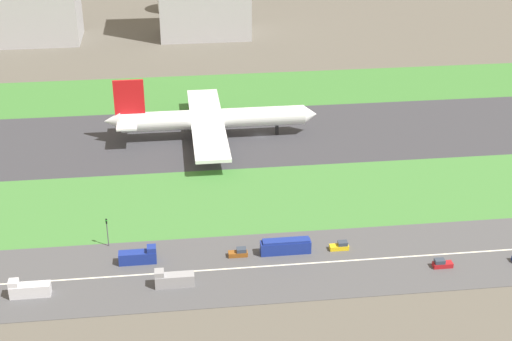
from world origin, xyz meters
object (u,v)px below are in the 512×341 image
object	(u,v)px
car_3	(239,253)
traffic_light	(107,230)
truck_1	(139,256)
airliner	(208,119)
terminal_building	(16,7)
bus_0	(286,246)
truck_2	(29,289)
car_1	(340,246)
truck_0	(173,279)
car_6	(442,264)

from	to	relation	value
car_3	traffic_light	size ratio (longest dim) A/B	0.61
truck_1	traffic_light	bearing A→B (deg)	132.04
airliner	terminal_building	world-z (taller)	terminal_building
airliner	bus_0	bearing A→B (deg)	-78.96
airliner	truck_2	bearing A→B (deg)	-118.73
bus_0	car_1	bearing A→B (deg)	0.00
car_1	traffic_light	world-z (taller)	traffic_light
truck_2	truck_1	size ratio (longest dim) A/B	1.00
airliner	traffic_light	size ratio (longest dim) A/B	9.03
truck_2	traffic_light	distance (m)	23.86
truck_1	traffic_light	distance (m)	11.08
car_1	terminal_building	size ratio (longest dim) A/B	0.08
truck_2	terminal_building	world-z (taller)	terminal_building
airliner	car_1	xyz separation A→B (m)	(26.04, -68.00, -5.31)
truck_1	terminal_building	bearing A→B (deg)	106.50
traffic_light	bus_0	bearing A→B (deg)	-11.15
airliner	truck_0	xyz separation A→B (m)	(-12.59, -78.00, -4.56)
bus_0	truck_0	world-z (taller)	truck_0
terminal_building	car_1	bearing A→B (deg)	-61.20
truck_1	terminal_building	distance (m)	190.27
truck_0	airliner	bearing A→B (deg)	-99.17
car_1	truck_0	xyz separation A→B (m)	(-38.63, -10.00, 0.75)
truck_0	terminal_building	world-z (taller)	terminal_building
truck_0	truck_2	bearing A→B (deg)	0.00
truck_2	bus_0	distance (m)	56.91
truck_1	car_6	bearing A→B (deg)	-8.48
airliner	car_6	world-z (taller)	airliner
bus_0	truck_1	world-z (taller)	truck_1
car_1	bus_0	xyz separation A→B (m)	(-12.77, -0.00, 0.90)
car_1	bus_0	world-z (taller)	bus_0
truck_2	car_3	distance (m)	46.34
car_1	bus_0	size ratio (longest dim) A/B	0.38
airliner	car_3	bearing A→B (deg)	-87.91
car_6	traffic_light	bearing A→B (deg)	-13.62
terminal_building	traffic_light	bearing A→B (deg)	-74.98
car_6	truck_0	size ratio (longest dim) A/B	0.52
car_6	car_3	size ratio (longest dim) A/B	1.00
truck_1	truck_0	world-z (taller)	same
car_3	traffic_light	world-z (taller)	traffic_light
airliner	car_3	world-z (taller)	airliner
bus_0	car_3	size ratio (longest dim) A/B	2.64
airliner	truck_1	size ratio (longest dim) A/B	7.74
truck_1	car_1	bearing A→B (deg)	0.00
bus_0	car_3	xyz separation A→B (m)	(-10.78, 0.00, -0.90)
truck_2	truck_0	distance (m)	30.17
bus_0	truck_1	size ratio (longest dim) A/B	1.38
terminal_building	truck_1	bearing A→B (deg)	-73.50
truck_0	traffic_light	world-z (taller)	traffic_light
truck_0	car_3	distance (m)	18.10
airliner	car_3	xyz separation A→B (m)	(2.48, -68.00, -5.31)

